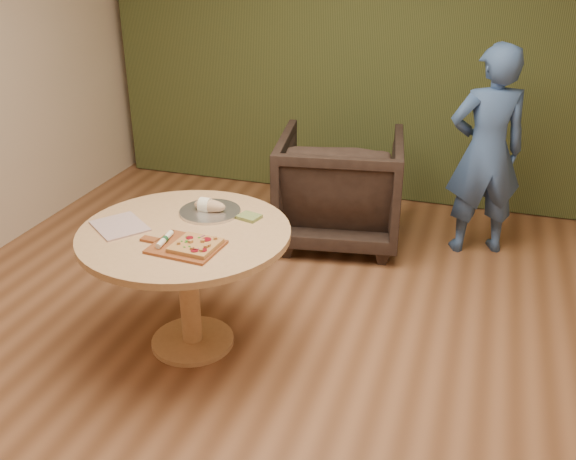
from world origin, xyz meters
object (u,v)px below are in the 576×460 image
at_px(armchair, 340,183).
at_px(serving_tray, 210,211).
at_px(pizza_paddle, 184,247).
at_px(person_standing, 486,152).
at_px(flatbread_pizza, 196,245).
at_px(pedestal_table, 186,253).
at_px(cutlery_roll, 165,239).
at_px(bread_roll, 208,206).

bearing_deg(armchair, serving_tray, 63.04).
distance_m(serving_tray, armchair, 1.49).
distance_m(pizza_paddle, person_standing, 2.45).
distance_m(flatbread_pizza, armchair, 1.90).
distance_m(flatbread_pizza, serving_tray, 0.48).
relative_size(serving_tray, armchair, 0.38).
relative_size(pedestal_table, person_standing, 0.75).
relative_size(cutlery_roll, serving_tray, 0.56).
relative_size(flatbread_pizza, serving_tray, 0.67).
distance_m(cutlery_roll, person_standing, 2.52).
bearing_deg(pizza_paddle, serving_tray, 101.96).
bearing_deg(person_standing, serving_tray, 25.03).
bearing_deg(flatbread_pizza, person_standing, 55.61).
bearing_deg(bread_roll, cutlery_roll, -96.03).
xyz_separation_m(cutlery_roll, armchair, (0.50, 1.84, -0.31)).
bearing_deg(pedestal_table, flatbread_pizza, -50.48).
distance_m(bread_roll, person_standing, 2.15).
bearing_deg(person_standing, pizza_paddle, 33.43).
bearing_deg(person_standing, pedestal_table, 28.75).
xyz_separation_m(pedestal_table, serving_tray, (0.04, 0.26, 0.15)).
distance_m(flatbread_pizza, person_standing, 2.42).
relative_size(pizza_paddle, bread_roll, 2.37).
bearing_deg(pizza_paddle, armchair, 82.78).
relative_size(pedestal_table, bread_roll, 6.07).
bearing_deg(pizza_paddle, flatbread_pizza, 2.06).
height_order(pedestal_table, cutlery_roll, cutlery_roll).
bearing_deg(pizza_paddle, cutlery_roll, -177.44).
height_order(bread_roll, person_standing, person_standing).
xyz_separation_m(pedestal_table, armchair, (0.49, 1.65, -0.14)).
xyz_separation_m(pizza_paddle, flatbread_pizza, (0.07, -0.00, 0.02)).
height_order(serving_tray, armchair, armchair).
bearing_deg(flatbread_pizza, bread_roll, 106.28).
bearing_deg(flatbread_pizza, serving_tray, 105.25).
bearing_deg(cutlery_roll, armchair, 70.80).
bearing_deg(person_standing, flatbread_pizza, 34.76).
bearing_deg(cutlery_roll, flatbread_pizza, -6.23).
bearing_deg(pizza_paddle, bread_roll, 103.06).
distance_m(flatbread_pizza, bread_roll, 0.48).
relative_size(pedestal_table, cutlery_roll, 5.89).
xyz_separation_m(pedestal_table, flatbread_pizza, (0.16, -0.20, 0.17)).
relative_size(bread_roll, armchair, 0.20).
bearing_deg(serving_tray, bread_roll, 180.00).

